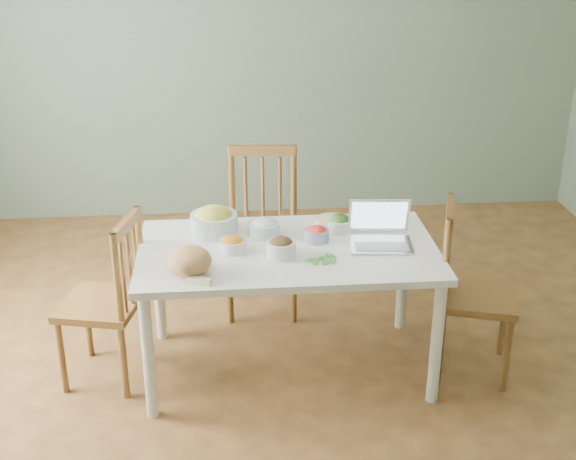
{
  "coord_description": "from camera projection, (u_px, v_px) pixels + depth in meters",
  "views": [
    {
      "loc": [
        -0.33,
        -3.36,
        2.37
      ],
      "look_at": [
        -0.01,
        0.19,
        0.82
      ],
      "focal_mm": 47.74,
      "sensor_mm": 36.0,
      "label": 1
    }
  ],
  "objects": [
    {
      "name": "floor",
      "position": [
        294.0,
        387.0,
        4.04
      ],
      "size": [
        5.0,
        5.0,
        0.0
      ],
      "primitive_type": "cube",
      "color": "#4B2D15",
      "rests_on": "ground"
    },
    {
      "name": "wall_back",
      "position": [
        263.0,
        45.0,
        5.78
      ],
      "size": [
        5.0,
        0.0,
        2.7
      ],
      "primitive_type": "cube",
      "color": "#60755B",
      "rests_on": "ground"
    },
    {
      "name": "dining_table",
      "position": [
        288.0,
        309.0,
        4.07
      ],
      "size": [
        1.54,
        0.86,
        0.72
      ],
      "primitive_type": null,
      "color": "white",
      "rests_on": "floor"
    },
    {
      "name": "chair_far",
      "position": [
        262.0,
        235.0,
        4.62
      ],
      "size": [
        0.48,
        0.46,
        1.0
      ],
      "primitive_type": null,
      "rotation": [
        0.0,
        0.0,
        -0.09
      ],
      "color": "#52331A",
      "rests_on": "floor"
    },
    {
      "name": "chair_left",
      "position": [
        100.0,
        300.0,
        3.95
      ],
      "size": [
        0.47,
        0.49,
        0.92
      ],
      "primitive_type": null,
      "rotation": [
        0.0,
        0.0,
        -1.8
      ],
      "color": "#52331A",
      "rests_on": "floor"
    },
    {
      "name": "chair_right",
      "position": [
        478.0,
        292.0,
        4.01
      ],
      "size": [
        0.5,
        0.51,
        0.94
      ],
      "primitive_type": null,
      "rotation": [
        0.0,
        0.0,
        1.27
      ],
      "color": "#52331A",
      "rests_on": "floor"
    },
    {
      "name": "bread_boule",
      "position": [
        189.0,
        261.0,
        3.63
      ],
      "size": [
        0.23,
        0.23,
        0.14
      ],
      "primitive_type": "ellipsoid",
      "rotation": [
        0.0,
        0.0,
        -0.08
      ],
      "color": "tan",
      "rests_on": "dining_table"
    },
    {
      "name": "butter_stick",
      "position": [
        199.0,
        281.0,
        3.55
      ],
      "size": [
        0.12,
        0.08,
        0.03
      ],
      "primitive_type": "cube",
      "rotation": [
        0.0,
        0.0,
        -0.39
      ],
      "color": "beige",
      "rests_on": "dining_table"
    },
    {
      "name": "bowl_squash",
      "position": [
        214.0,
        220.0,
        4.07
      ],
      "size": [
        0.29,
        0.29,
        0.15
      ],
      "primitive_type": null,
      "rotation": [
        0.0,
        0.0,
        -0.19
      ],
      "color": "gold",
      "rests_on": "dining_table"
    },
    {
      "name": "bowl_carrot",
      "position": [
        233.0,
        244.0,
        3.88
      ],
      "size": [
        0.17,
        0.17,
        0.08
      ],
      "primitive_type": null,
      "rotation": [
        0.0,
        0.0,
        0.24
      ],
      "color": "#C78028",
      "rests_on": "dining_table"
    },
    {
      "name": "bowl_onion",
      "position": [
        264.0,
        227.0,
        4.06
      ],
      "size": [
        0.19,
        0.19,
        0.09
      ],
      "primitive_type": null,
      "rotation": [
        0.0,
        0.0,
        -0.12
      ],
      "color": "white",
      "rests_on": "dining_table"
    },
    {
      "name": "bowl_mushroom",
      "position": [
        281.0,
        247.0,
        3.82
      ],
      "size": [
        0.17,
        0.17,
        0.1
      ],
      "primitive_type": null,
      "rotation": [
        0.0,
        0.0,
        0.18
      ],
      "color": "black",
      "rests_on": "dining_table"
    },
    {
      "name": "bowl_redpep",
      "position": [
        317.0,
        234.0,
        3.99
      ],
      "size": [
        0.16,
        0.16,
        0.08
      ],
      "primitive_type": null,
      "rotation": [
        0.0,
        0.0,
        0.24
      ],
      "color": "red",
      "rests_on": "dining_table"
    },
    {
      "name": "bowl_broccoli",
      "position": [
        340.0,
        223.0,
        4.11
      ],
      "size": [
        0.17,
        0.17,
        0.09
      ],
      "primitive_type": null,
      "rotation": [
        0.0,
        0.0,
        0.23
      ],
      "color": "#183213",
      "rests_on": "dining_table"
    },
    {
      "name": "flatbread",
      "position": [
        332.0,
        220.0,
        4.24
      ],
      "size": [
        0.24,
        0.24,
        0.02
      ],
      "primitive_type": "cylinder",
      "rotation": [
        0.0,
        0.0,
        0.31
      ],
      "color": "beige",
      "rests_on": "dining_table"
    },
    {
      "name": "basil_bunch",
      "position": [
        320.0,
        258.0,
        3.79
      ],
      "size": [
        0.18,
        0.18,
        0.02
      ],
      "primitive_type": null,
      "color": "#308436",
      "rests_on": "dining_table"
    },
    {
      "name": "laptop",
      "position": [
        382.0,
        227.0,
        3.9
      ],
      "size": [
        0.34,
        0.32,
        0.21
      ],
      "primitive_type": null,
      "rotation": [
        0.0,
        0.0,
        -0.09
      ],
      "color": "silver",
      "rests_on": "dining_table"
    }
  ]
}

